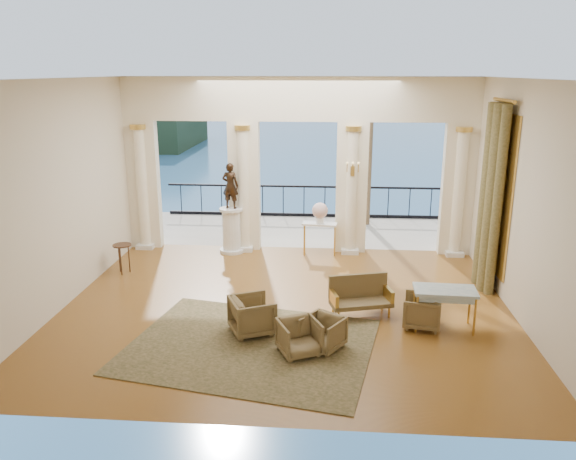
# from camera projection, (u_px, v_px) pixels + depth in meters

# --- Properties ---
(floor) EXTENTS (9.00, 9.00, 0.00)m
(floor) POSITION_uv_depth(u_px,v_px,m) (286.00, 307.00, 11.41)
(floor) COLOR #4E2E0E
(floor) RESTS_ON ground
(room_walls) EXTENTS (9.00, 9.00, 9.00)m
(room_walls) POSITION_uv_depth(u_px,v_px,m) (280.00, 178.00, 9.55)
(room_walls) COLOR beige
(room_walls) RESTS_ON ground
(arcade) EXTENTS (9.00, 0.56, 4.50)m
(arcade) POSITION_uv_depth(u_px,v_px,m) (298.00, 154.00, 14.37)
(arcade) COLOR #F8EFC9
(arcade) RESTS_ON ground
(terrace) EXTENTS (10.00, 3.60, 0.10)m
(terrace) POSITION_uv_depth(u_px,v_px,m) (301.00, 231.00, 16.99)
(terrace) COLOR #A89B8B
(terrace) RESTS_ON ground
(balustrade) EXTENTS (9.00, 0.06, 1.03)m
(balustrade) POSITION_uv_depth(u_px,v_px,m) (304.00, 204.00, 18.40)
(balustrade) COLOR black
(balustrade) RESTS_ON terrace
(palm_tree) EXTENTS (2.00, 2.00, 4.50)m
(palm_tree) POSITION_uv_depth(u_px,v_px,m) (372.00, 90.00, 16.47)
(palm_tree) COLOR #4C3823
(palm_tree) RESTS_ON terrace
(headland) EXTENTS (22.00, 18.00, 6.00)m
(headland) POSITION_uv_depth(u_px,v_px,m) (119.00, 125.00, 81.57)
(headland) COLOR black
(headland) RESTS_ON sea
(sea) EXTENTS (160.00, 160.00, 0.00)m
(sea) POSITION_uv_depth(u_px,v_px,m) (324.00, 158.00, 70.58)
(sea) COLOR #20639C
(sea) RESTS_ON ground
(curtain) EXTENTS (0.33, 1.40, 4.09)m
(curtain) POSITION_uv_depth(u_px,v_px,m) (491.00, 198.00, 11.98)
(curtain) COLOR #4C4824
(curtain) RESTS_ON ground
(window_frame) EXTENTS (0.04, 1.60, 3.40)m
(window_frame) POSITION_uv_depth(u_px,v_px,m) (500.00, 194.00, 11.95)
(window_frame) COLOR gold
(window_frame) RESTS_ON room_walls
(wall_sconce) EXTENTS (0.30, 0.11, 0.33)m
(wall_sconce) POSITION_uv_depth(u_px,v_px,m) (353.00, 170.00, 14.06)
(wall_sconce) COLOR gold
(wall_sconce) RESTS_ON arcade
(rug) EXTENTS (4.68, 3.96, 0.02)m
(rug) POSITION_uv_depth(u_px,v_px,m) (251.00, 345.00, 9.80)
(rug) COLOR #2D3418
(rug) RESTS_ON ground
(armchair_a) EXTENTS (0.84, 0.82, 0.67)m
(armchair_a) POSITION_uv_depth(u_px,v_px,m) (299.00, 336.00, 9.45)
(armchair_a) COLOR #4B3B23
(armchair_a) RESTS_ON ground
(armchair_b) EXTENTS (0.84, 0.83, 0.64)m
(armchair_b) POSITION_uv_depth(u_px,v_px,m) (323.00, 331.00, 9.64)
(armchair_b) COLOR #4B3B23
(armchair_b) RESTS_ON ground
(armchair_c) EXTENTS (0.74, 0.77, 0.68)m
(armchair_c) POSITION_uv_depth(u_px,v_px,m) (422.00, 310.00, 10.46)
(armchair_c) COLOR #4B3B23
(armchair_c) RESTS_ON ground
(armchair_d) EXTENTS (0.93, 0.96, 0.76)m
(armchair_d) POSITION_uv_depth(u_px,v_px,m) (252.00, 314.00, 10.20)
(armchair_d) COLOR #4B3B23
(armchair_d) RESTS_ON ground
(settee) EXTENTS (1.28, 0.81, 0.79)m
(settee) POSITION_uv_depth(u_px,v_px,m) (360.00, 296.00, 10.99)
(settee) COLOR #4B3B23
(settee) RESTS_ON ground
(game_table) EXTENTS (1.16, 0.67, 0.77)m
(game_table) POSITION_uv_depth(u_px,v_px,m) (445.00, 293.00, 10.32)
(game_table) COLOR #89A5B0
(game_table) RESTS_ON ground
(pedestal) EXTENTS (0.65, 0.65, 1.19)m
(pedestal) POSITION_uv_depth(u_px,v_px,m) (232.00, 231.00, 14.74)
(pedestal) COLOR silver
(pedestal) RESTS_ON ground
(statue) EXTENTS (0.48, 0.36, 1.18)m
(statue) POSITION_uv_depth(u_px,v_px,m) (230.00, 186.00, 14.41)
(statue) COLOR black
(statue) RESTS_ON pedestal
(console_table) EXTENTS (0.92, 0.45, 0.84)m
(console_table) POSITION_uv_depth(u_px,v_px,m) (320.00, 228.00, 14.53)
(console_table) COLOR silver
(console_table) RESTS_ON ground
(urn) EXTENTS (0.41, 0.41, 0.54)m
(urn) POSITION_uv_depth(u_px,v_px,m) (320.00, 212.00, 14.40)
(urn) COLOR white
(urn) RESTS_ON console_table
(side_table) EXTENTS (0.43, 0.43, 0.71)m
(side_table) POSITION_uv_depth(u_px,v_px,m) (122.00, 249.00, 13.18)
(side_table) COLOR black
(side_table) RESTS_ON ground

